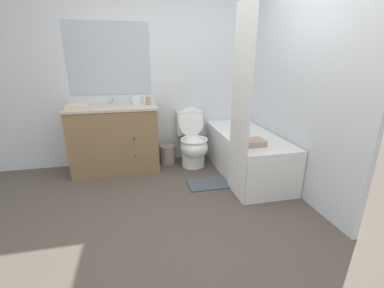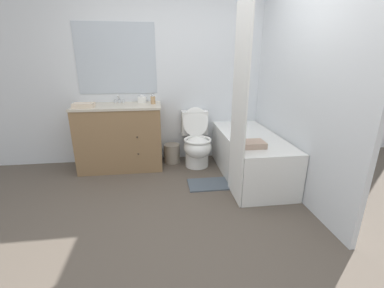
% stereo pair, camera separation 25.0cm
% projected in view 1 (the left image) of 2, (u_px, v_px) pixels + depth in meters
% --- Properties ---
extents(ground_plane, '(14.00, 14.00, 0.00)m').
position_uv_depth(ground_plane, '(192.00, 226.00, 2.41)').
color(ground_plane, brown).
extents(wall_back, '(8.00, 0.06, 2.50)m').
position_uv_depth(wall_back, '(165.00, 76.00, 3.65)').
color(wall_back, silver).
rests_on(wall_back, ground_plane).
extents(wall_right, '(0.05, 2.75, 2.50)m').
position_uv_depth(wall_right, '(284.00, 79.00, 3.09)').
color(wall_right, silver).
rests_on(wall_right, ground_plane).
extents(vanity_cabinet, '(1.14, 0.57, 0.90)m').
position_uv_depth(vanity_cabinet, '(115.00, 138.00, 3.48)').
color(vanity_cabinet, olive).
rests_on(vanity_cabinet, ground_plane).
extents(sink_faucet, '(0.14, 0.12, 0.12)m').
position_uv_depth(sink_faucet, '(113.00, 101.00, 3.50)').
color(sink_faucet, silver).
rests_on(sink_faucet, vanity_cabinet).
extents(toilet, '(0.39, 0.63, 0.83)m').
position_uv_depth(toilet, '(193.00, 143.00, 3.68)').
color(toilet, white).
rests_on(toilet, ground_plane).
extents(bathtub, '(0.68, 1.53, 0.56)m').
position_uv_depth(bathtub, '(246.00, 153.00, 3.43)').
color(bathtub, white).
rests_on(bathtub, ground_plane).
extents(shower_curtain, '(0.01, 0.47, 2.01)m').
position_uv_depth(shower_curtain, '(241.00, 108.00, 2.63)').
color(shower_curtain, white).
rests_on(shower_curtain, ground_plane).
extents(wastebasket, '(0.23, 0.23, 0.28)m').
position_uv_depth(wastebasket, '(168.00, 154.00, 3.81)').
color(wastebasket, gray).
rests_on(wastebasket, ground_plane).
extents(tissue_box, '(0.11, 0.13, 0.11)m').
position_uv_depth(tissue_box, '(137.00, 100.00, 3.55)').
color(tissue_box, white).
rests_on(tissue_box, vanity_cabinet).
extents(soap_dispenser, '(0.06, 0.06, 0.13)m').
position_uv_depth(soap_dispenser, '(148.00, 100.00, 3.45)').
color(soap_dispenser, tan).
rests_on(soap_dispenser, vanity_cabinet).
extents(hand_towel_folded, '(0.26, 0.18, 0.05)m').
position_uv_depth(hand_towel_folded, '(77.00, 107.00, 3.15)').
color(hand_towel_folded, beige).
rests_on(hand_towel_folded, vanity_cabinet).
extents(bath_towel_folded, '(0.27, 0.21, 0.06)m').
position_uv_depth(bath_towel_folded, '(252.00, 142.00, 2.90)').
color(bath_towel_folded, tan).
rests_on(bath_towel_folded, bathtub).
extents(bath_mat, '(0.55, 0.33, 0.02)m').
position_uv_depth(bath_mat, '(210.00, 183.00, 3.20)').
color(bath_mat, '#4C5660').
rests_on(bath_mat, ground_plane).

